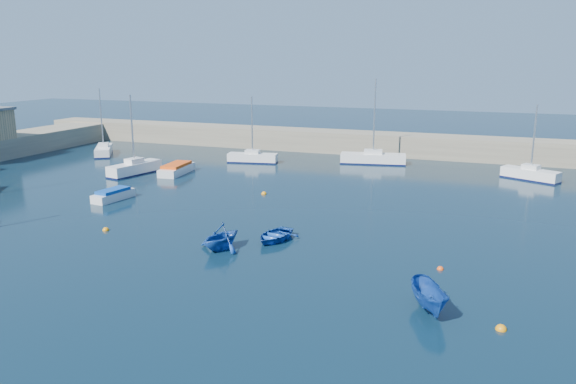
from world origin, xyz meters
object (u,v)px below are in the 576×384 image
(sailboat_4, at_px, (104,150))
(dinghy_left, at_px, (221,237))
(motorboat_2, at_px, (177,169))
(dinghy_right, at_px, (430,298))
(sailboat_5, at_px, (253,157))
(sailboat_6, at_px, (373,158))
(dinghy_center, at_px, (274,235))
(motorboat_1, at_px, (113,195))
(sailboat_3, at_px, (135,168))
(sailboat_7, at_px, (530,174))

(sailboat_4, relative_size, dinghy_left, 2.53)
(motorboat_2, bearing_deg, dinghy_right, -46.13)
(sailboat_5, bearing_deg, dinghy_right, -154.46)
(sailboat_5, height_order, sailboat_6, sailboat_6)
(motorboat_2, bearing_deg, dinghy_center, -49.51)
(sailboat_4, height_order, sailboat_5, sailboat_4)
(sailboat_6, bearing_deg, motorboat_2, 115.32)
(motorboat_2, relative_size, dinghy_center, 1.58)
(sailboat_5, bearing_deg, motorboat_2, 140.41)
(sailboat_5, distance_m, motorboat_1, 20.49)
(sailboat_3, bearing_deg, dinghy_left, -30.60)
(sailboat_3, bearing_deg, dinghy_center, -22.41)
(sailboat_3, bearing_deg, motorboat_2, 37.47)
(sailboat_6, bearing_deg, sailboat_4, 89.81)
(sailboat_6, relative_size, motorboat_1, 2.37)
(sailboat_4, bearing_deg, motorboat_2, -59.39)
(motorboat_1, bearing_deg, sailboat_7, 39.40)
(sailboat_3, height_order, sailboat_4, sailboat_3)
(sailboat_4, bearing_deg, sailboat_5, -29.29)
(motorboat_1, relative_size, dinghy_right, 1.15)
(sailboat_4, height_order, motorboat_1, sailboat_4)
(sailboat_4, height_order, dinghy_right, sailboat_4)
(sailboat_6, distance_m, sailboat_7, 16.70)
(sailboat_5, bearing_deg, sailboat_6, -82.72)
(sailboat_3, height_order, motorboat_2, sailboat_3)
(sailboat_3, height_order, sailboat_7, sailboat_3)
(dinghy_center, bearing_deg, sailboat_4, 153.24)
(sailboat_3, distance_m, dinghy_right, 39.33)
(sailboat_7, height_order, dinghy_left, sailboat_7)
(sailboat_3, height_order, dinghy_right, sailboat_3)
(sailboat_4, bearing_deg, sailboat_3, -73.06)
(motorboat_2, relative_size, dinghy_right, 1.54)
(sailboat_4, height_order, sailboat_7, sailboat_4)
(sailboat_3, distance_m, motorboat_2, 4.28)
(sailboat_6, distance_m, motorboat_1, 29.68)
(dinghy_left, height_order, dinghy_right, dinghy_left)
(dinghy_left, bearing_deg, sailboat_7, 71.57)
(dinghy_left, distance_m, dinghy_right, 14.04)
(sailboat_6, bearing_deg, dinghy_right, -174.12)
(sailboat_3, distance_m, sailboat_6, 26.21)
(sailboat_5, xyz_separation_m, sailboat_7, (29.49, 0.92, 0.02))
(sailboat_3, xyz_separation_m, sailboat_6, (21.78, 14.59, -0.03))
(dinghy_left, bearing_deg, sailboat_3, 151.72)
(motorboat_1, xyz_separation_m, dinghy_left, (14.35, -8.12, 0.40))
(sailboat_5, height_order, dinghy_left, sailboat_5)
(dinghy_right, bearing_deg, sailboat_7, 56.31)
(dinghy_center, bearing_deg, sailboat_6, 99.22)
(sailboat_5, bearing_deg, sailboat_7, -98.65)
(sailboat_5, bearing_deg, sailboat_4, 84.16)
(sailboat_5, relative_size, sailboat_6, 0.79)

